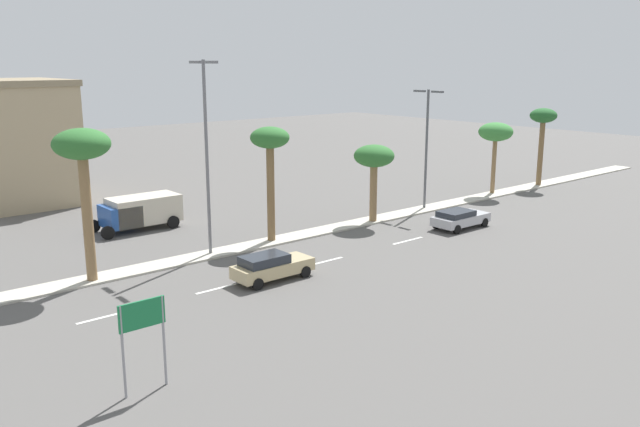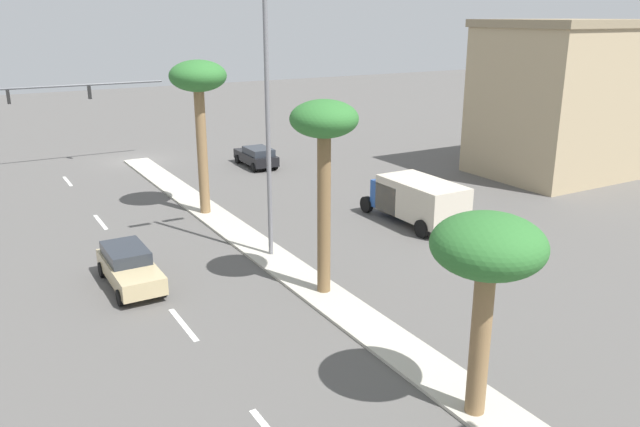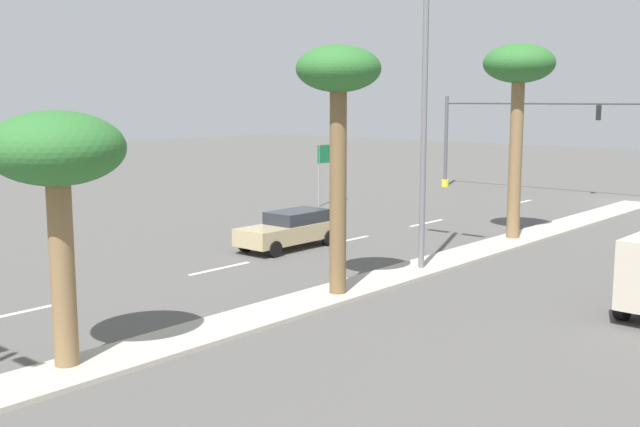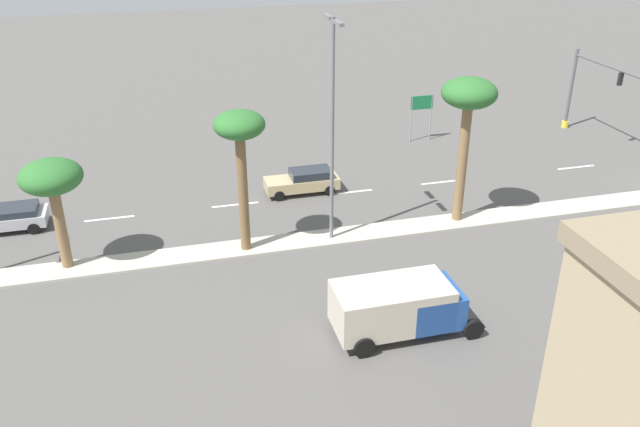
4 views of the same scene
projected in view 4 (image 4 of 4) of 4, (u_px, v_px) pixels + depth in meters
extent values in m
plane|color=#565451|center=(207.00, 254.00, 34.16)|extent=(160.00, 160.00, 0.00)
cube|color=#B7B2A3|center=(33.00, 274.00, 32.19)|extent=(1.80, 76.39, 0.12)
cube|color=silver|center=(576.00, 167.00, 44.85)|extent=(0.20, 2.80, 0.01)
cube|color=silver|center=(441.00, 182.00, 42.57)|extent=(0.20, 2.80, 0.01)
cube|color=silver|center=(351.00, 192.00, 41.15)|extent=(0.20, 2.80, 0.01)
cube|color=silver|center=(235.00, 205.00, 39.48)|extent=(0.20, 2.80, 0.01)
cube|color=silver|center=(109.00, 219.00, 37.81)|extent=(0.20, 2.80, 0.01)
cylinder|color=#515459|center=(571.00, 89.00, 51.15)|extent=(0.24, 0.24, 6.22)
cylinder|color=gold|center=(565.00, 124.00, 52.41)|extent=(0.53, 0.53, 0.50)
cube|color=black|center=(620.00, 79.00, 45.67)|extent=(0.20, 0.32, 0.90)
sphere|color=yellow|center=(622.00, 79.00, 45.70)|extent=(0.18, 0.18, 0.18)
cylinder|color=gray|center=(431.00, 117.00, 49.17)|extent=(0.10, 0.10, 3.46)
cylinder|color=gray|center=(411.00, 119.00, 48.81)|extent=(0.10, 0.10, 3.46)
cube|color=#19723F|center=(422.00, 102.00, 48.45)|extent=(0.08, 1.74, 1.02)
cylinder|color=olive|center=(462.00, 163.00, 36.06)|extent=(0.55, 0.55, 6.84)
ellipsoid|color=#2D6B2D|center=(469.00, 93.00, 34.32)|extent=(2.97, 2.97, 1.63)
cylinder|color=brown|center=(243.00, 193.00, 33.07)|extent=(0.51, 0.51, 6.33)
ellipsoid|color=#2D6B2D|center=(239.00, 125.00, 31.48)|extent=(2.53, 2.53, 1.39)
cylinder|color=olive|center=(61.00, 227.00, 31.89)|extent=(0.54, 0.54, 4.32)
ellipsoid|color=#2D6B2D|center=(51.00, 177.00, 30.71)|extent=(2.96, 2.96, 1.63)
cylinder|color=slate|center=(332.00, 135.00, 33.00)|extent=(0.20, 0.20, 11.62)
cube|color=slate|center=(339.00, 23.00, 29.73)|extent=(1.10, 0.24, 0.16)
cube|color=slate|center=(328.00, 17.00, 31.29)|extent=(1.10, 0.24, 0.16)
cube|color=#B2B2B7|center=(5.00, 219.00, 36.32)|extent=(1.95, 4.47, 0.63)
cube|color=#262B33|center=(14.00, 210.00, 36.22)|extent=(1.75, 2.46, 0.38)
cylinder|color=black|center=(34.00, 229.00, 36.01)|extent=(0.22, 0.64, 0.64)
cylinder|color=black|center=(38.00, 214.00, 37.61)|extent=(0.22, 0.64, 0.64)
cube|color=tan|center=(302.00, 183.00, 40.79)|extent=(1.71, 4.56, 0.69)
cube|color=#262B33|center=(310.00, 173.00, 40.66)|extent=(1.53, 2.51, 0.49)
cylinder|color=black|center=(279.00, 196.00, 39.88)|extent=(0.22, 0.64, 0.64)
cylinder|color=black|center=(274.00, 186.00, 41.28)|extent=(0.22, 0.64, 0.64)
cylinder|color=black|center=(330.00, 190.00, 40.60)|extent=(0.22, 0.64, 0.64)
cylinder|color=black|center=(323.00, 180.00, 42.01)|extent=(0.22, 0.64, 0.64)
cube|color=#234C99|center=(430.00, 303.00, 27.92)|extent=(2.46, 2.28, 1.49)
cube|color=beige|center=(391.00, 305.00, 27.42)|extent=(2.46, 4.85, 1.88)
cylinder|color=black|center=(448.00, 298.00, 29.65)|extent=(0.28, 0.90, 0.90)
cylinder|color=black|center=(473.00, 329.00, 27.52)|extent=(0.28, 0.90, 0.90)
cylinder|color=black|center=(346.00, 313.00, 28.55)|extent=(0.28, 0.90, 0.90)
cylinder|color=black|center=(364.00, 347.00, 26.41)|extent=(0.28, 0.90, 0.90)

